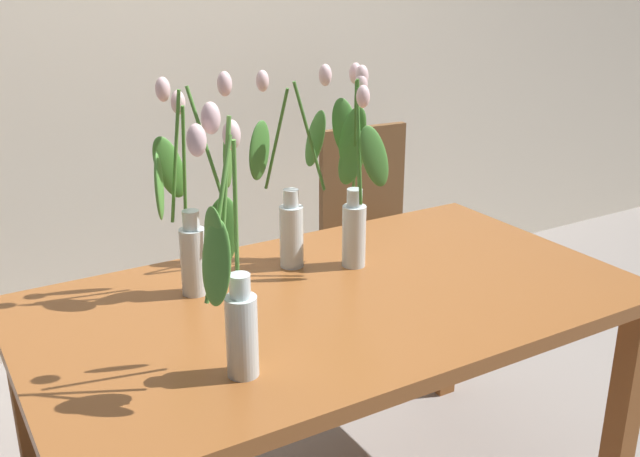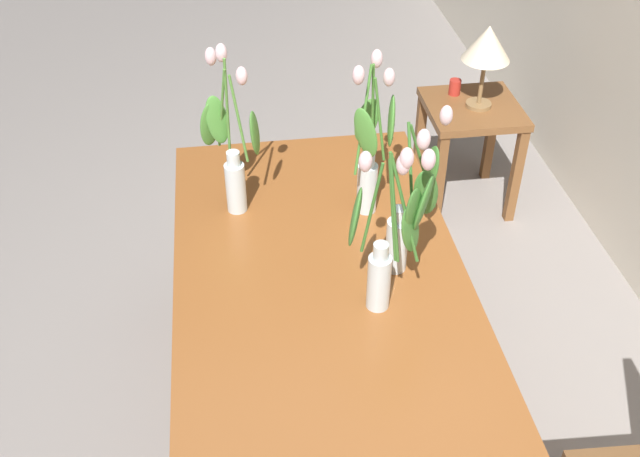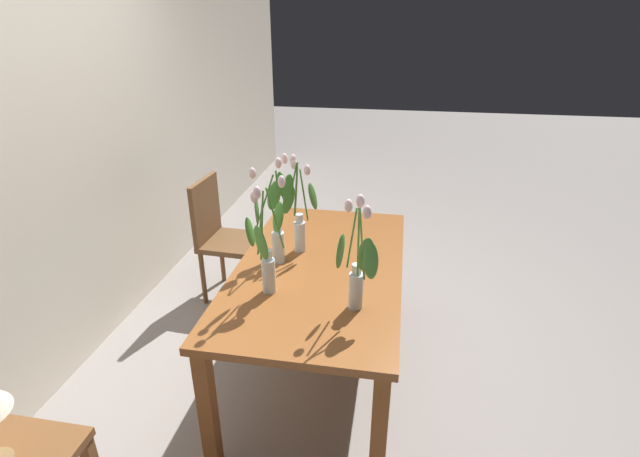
{
  "view_description": "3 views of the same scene",
  "coord_description": "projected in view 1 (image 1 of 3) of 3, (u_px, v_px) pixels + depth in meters",
  "views": [
    {
      "loc": [
        -0.92,
        -1.48,
        1.56
      ],
      "look_at": [
        -0.04,
        0.0,
        0.93
      ],
      "focal_mm": 40.87,
      "sensor_mm": 36.0,
      "label": 1
    },
    {
      "loc": [
        1.69,
        -0.24,
        2.27
      ],
      "look_at": [
        -0.05,
        0.0,
        0.88
      ],
      "focal_mm": 41.79,
      "sensor_mm": 36.0,
      "label": 2
    },
    {
      "loc": [
        -2.22,
        -0.39,
        1.99
      ],
      "look_at": [
        0.07,
        0.01,
        0.93
      ],
      "focal_mm": 26.1,
      "sensor_mm": 36.0,
      "label": 3
    }
  ],
  "objects": [
    {
      "name": "tulip_vase_3",
      "position": [
        191.0,
        215.0,
        1.86
      ],
      "size": [
        0.24,
        0.18,
        0.58
      ],
      "color": "silver",
      "rests_on": "dining_table"
    },
    {
      "name": "dining_chair",
      "position": [
        374.0,
        226.0,
        3.07
      ],
      "size": [
        0.42,
        0.42,
        0.93
      ],
      "color": "brown",
      "rests_on": "ground"
    },
    {
      "name": "tulip_vase_1",
      "position": [
        232.0,
        288.0,
        1.46
      ],
      "size": [
        0.15,
        0.21,
        0.59
      ],
      "color": "silver",
      "rests_on": "dining_table"
    },
    {
      "name": "room_wall_rear",
      "position": [
        136.0,
        20.0,
        2.95
      ],
      "size": [
        9.0,
        0.1,
        2.7
      ],
      "primitive_type": "cube",
      "color": "beige",
      "rests_on": "ground"
    },
    {
      "name": "tulip_vase_2",
      "position": [
        291.0,
        200.0,
        2.06
      ],
      "size": [
        0.24,
        0.17,
        0.57
      ],
      "color": "silver",
      "rests_on": "dining_table"
    },
    {
      "name": "dining_table",
      "position": [
        334.0,
        326.0,
        1.95
      ],
      "size": [
        1.6,
        0.9,
        0.74
      ],
      "color": "brown",
      "rests_on": "ground"
    },
    {
      "name": "tulip_vase_0",
      "position": [
        355.0,
        183.0,
        2.05
      ],
      "size": [
        0.13,
        0.25,
        0.56
      ],
      "color": "silver",
      "rests_on": "dining_table"
    }
  ]
}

